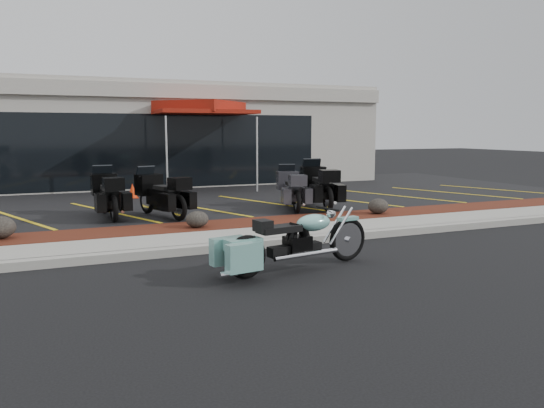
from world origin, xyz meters
name	(u,v)px	position (x,y,z in m)	size (l,w,h in m)	color
ground	(276,258)	(0.00, 0.00, 0.00)	(90.00, 90.00, 0.00)	black
curb	(258,244)	(0.00, 0.90, 0.07)	(24.00, 0.25, 0.15)	gray
sidewalk	(245,237)	(0.00, 1.60, 0.07)	(24.00, 1.20, 0.15)	gray
mulch_bed	(227,227)	(0.00, 2.80, 0.08)	(24.00, 1.20, 0.16)	#3B1B0D
upper_lot	(174,199)	(0.00, 8.20, 0.07)	(26.00, 9.60, 0.15)	black
dealership_building	(141,136)	(0.00, 14.47, 2.01)	(18.00, 8.16, 4.00)	#A8A298
boulder_mid	(197,219)	(-0.73, 2.61, 0.34)	(0.50, 0.41, 0.35)	black
boulder_right	(378,206)	(3.93, 2.71, 0.35)	(0.54, 0.45, 0.38)	black
hero_cruiser	(347,233)	(1.02, -0.68, 0.50)	(2.81, 0.71, 0.99)	#79BDB2
touring_black_front	(103,189)	(-2.38, 5.51, 0.76)	(2.09, 0.80, 1.22)	black
touring_black_mid	(147,190)	(-1.38, 5.05, 0.75)	(2.06, 0.79, 1.20)	black
touring_grey	(287,185)	(2.44, 4.98, 0.73)	(1.99, 0.76, 1.16)	#313036
touring_black_rear	(312,181)	(3.22, 4.98, 0.80)	(2.23, 0.85, 1.29)	black
traffic_cone	(133,191)	(-1.27, 8.36, 0.37)	(0.30, 0.30, 0.45)	red
popup_canopy	(200,110)	(1.40, 10.09, 2.95)	(4.18, 4.18, 3.08)	silver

